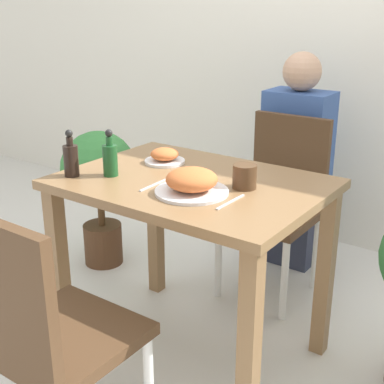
{
  "coord_description": "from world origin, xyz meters",
  "views": [
    {
      "loc": [
        1.12,
        -1.57,
        1.41
      ],
      "look_at": [
        0.0,
        0.0,
        0.72
      ],
      "focal_mm": 50.0,
      "sensor_mm": 36.0,
      "label": 1
    }
  ],
  "objects_px": {
    "condiment_bottle": "(110,158)",
    "person_figure": "(296,163)",
    "drink_cup": "(245,176)",
    "chair_far": "(278,196)",
    "chair_near": "(43,330)",
    "potted_plant_left": "(99,179)",
    "food_plate": "(192,182)",
    "sauce_bottle": "(71,159)",
    "side_plate": "(165,156)"
  },
  "relations": [
    {
      "from": "chair_near",
      "to": "potted_plant_left",
      "type": "xyz_separation_m",
      "value": [
        -0.86,
        1.1,
        0.0
      ]
    },
    {
      "from": "side_plate",
      "to": "person_figure",
      "type": "height_order",
      "value": "person_figure"
    },
    {
      "from": "sauce_bottle",
      "to": "potted_plant_left",
      "type": "relative_size",
      "value": 0.24
    },
    {
      "from": "sauce_bottle",
      "to": "potted_plant_left",
      "type": "xyz_separation_m",
      "value": [
        -0.47,
        0.6,
        -0.34
      ]
    },
    {
      "from": "drink_cup",
      "to": "person_figure",
      "type": "bearing_deg",
      "value": 103.77
    },
    {
      "from": "side_plate",
      "to": "chair_far",
      "type": "bearing_deg",
      "value": 66.38
    },
    {
      "from": "drink_cup",
      "to": "condiment_bottle",
      "type": "distance_m",
      "value": 0.53
    },
    {
      "from": "potted_plant_left",
      "to": "chair_near",
      "type": "bearing_deg",
      "value": -51.98
    },
    {
      "from": "food_plate",
      "to": "potted_plant_left",
      "type": "bearing_deg",
      "value": 152.96
    },
    {
      "from": "potted_plant_left",
      "to": "person_figure",
      "type": "bearing_deg",
      "value": 36.85
    },
    {
      "from": "sauce_bottle",
      "to": "chair_far",
      "type": "bearing_deg",
      "value": 64.85
    },
    {
      "from": "side_plate",
      "to": "drink_cup",
      "type": "bearing_deg",
      "value": -10.88
    },
    {
      "from": "potted_plant_left",
      "to": "side_plate",
      "type": "bearing_deg",
      "value": -21.11
    },
    {
      "from": "chair_far",
      "to": "condiment_bottle",
      "type": "distance_m",
      "value": 0.96
    },
    {
      "from": "chair_far",
      "to": "potted_plant_left",
      "type": "distance_m",
      "value": 0.97
    },
    {
      "from": "chair_near",
      "to": "sauce_bottle",
      "type": "relative_size",
      "value": 4.81
    },
    {
      "from": "food_plate",
      "to": "person_figure",
      "type": "distance_m",
      "value": 1.16
    },
    {
      "from": "sauce_bottle",
      "to": "person_figure",
      "type": "height_order",
      "value": "person_figure"
    },
    {
      "from": "chair_far",
      "to": "condiment_bottle",
      "type": "height_order",
      "value": "condiment_bottle"
    },
    {
      "from": "drink_cup",
      "to": "potted_plant_left",
      "type": "bearing_deg",
      "value": 162.83
    },
    {
      "from": "drink_cup",
      "to": "chair_far",
      "type": "bearing_deg",
      "value": 105.28
    },
    {
      "from": "sauce_bottle",
      "to": "potted_plant_left",
      "type": "bearing_deg",
      "value": 128.19
    },
    {
      "from": "sauce_bottle",
      "to": "condiment_bottle",
      "type": "bearing_deg",
      "value": 37.48
    },
    {
      "from": "chair_near",
      "to": "food_plate",
      "type": "relative_size",
      "value": 3.36
    },
    {
      "from": "condiment_bottle",
      "to": "chair_far",
      "type": "bearing_deg",
      "value": 69.29
    },
    {
      "from": "food_plate",
      "to": "potted_plant_left",
      "type": "height_order",
      "value": "food_plate"
    },
    {
      "from": "condiment_bottle",
      "to": "person_figure",
      "type": "xyz_separation_m",
      "value": [
        0.26,
        1.15,
        -0.26
      ]
    },
    {
      "from": "person_figure",
      "to": "potted_plant_left",
      "type": "bearing_deg",
      "value": -143.15
    },
    {
      "from": "drink_cup",
      "to": "sauce_bottle",
      "type": "bearing_deg",
      "value": -156.66
    },
    {
      "from": "chair_far",
      "to": "person_figure",
      "type": "relative_size",
      "value": 0.76
    },
    {
      "from": "chair_far",
      "to": "condiment_bottle",
      "type": "bearing_deg",
      "value": -110.71
    },
    {
      "from": "food_plate",
      "to": "sauce_bottle",
      "type": "relative_size",
      "value": 1.43
    },
    {
      "from": "chair_near",
      "to": "side_plate",
      "type": "relative_size",
      "value": 5.21
    },
    {
      "from": "chair_near",
      "to": "condiment_bottle",
      "type": "height_order",
      "value": "condiment_bottle"
    },
    {
      "from": "chair_near",
      "to": "chair_far",
      "type": "relative_size",
      "value": 1.0
    },
    {
      "from": "side_plate",
      "to": "chair_near",
      "type": "bearing_deg",
      "value": -76.4
    },
    {
      "from": "chair_near",
      "to": "food_plate",
      "type": "xyz_separation_m",
      "value": [
        0.11,
        0.61,
        0.31
      ]
    },
    {
      "from": "drink_cup",
      "to": "condiment_bottle",
      "type": "height_order",
      "value": "condiment_bottle"
    },
    {
      "from": "side_plate",
      "to": "condiment_bottle",
      "type": "relative_size",
      "value": 0.92
    },
    {
      "from": "chair_far",
      "to": "sauce_bottle",
      "type": "distance_m",
      "value": 1.08
    },
    {
      "from": "person_figure",
      "to": "side_plate",
      "type": "bearing_deg",
      "value": -102.32
    },
    {
      "from": "chair_near",
      "to": "side_plate",
      "type": "bearing_deg",
      "value": -76.4
    },
    {
      "from": "side_plate",
      "to": "condiment_bottle",
      "type": "distance_m",
      "value": 0.27
    },
    {
      "from": "chair_far",
      "to": "sauce_bottle",
      "type": "bearing_deg",
      "value": -115.15
    },
    {
      "from": "chair_far",
      "to": "sauce_bottle",
      "type": "relative_size",
      "value": 4.81
    },
    {
      "from": "side_plate",
      "to": "potted_plant_left",
      "type": "xyz_separation_m",
      "value": [
        -0.66,
        0.25,
        -0.3
      ]
    },
    {
      "from": "drink_cup",
      "to": "sauce_bottle",
      "type": "distance_m",
      "value": 0.67
    },
    {
      "from": "side_plate",
      "to": "sauce_bottle",
      "type": "height_order",
      "value": "sauce_bottle"
    },
    {
      "from": "side_plate",
      "to": "drink_cup",
      "type": "xyz_separation_m",
      "value": [
        0.43,
        -0.08,
        0.02
      ]
    },
    {
      "from": "potted_plant_left",
      "to": "chair_far",
      "type": "bearing_deg",
      "value": 19.65
    }
  ]
}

